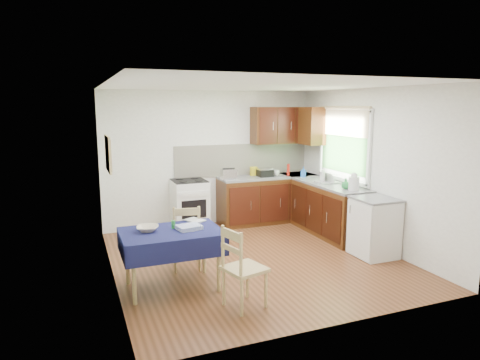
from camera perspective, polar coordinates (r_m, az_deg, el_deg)
name	(u,v)px	position (r m, az deg, el deg)	size (l,w,h in m)	color
floor	(255,258)	(6.42, 1.96, -10.40)	(4.20, 4.20, 0.00)	#512C15
ceiling	(256,85)	(6.03, 2.10, 12.51)	(4.00, 4.20, 0.02)	white
wall_back	(210,158)	(8.05, -3.96, 2.90)	(4.00, 0.02, 2.50)	silver
wall_front	(341,207)	(4.29, 13.32, -3.48)	(4.00, 0.02, 2.50)	silver
wall_left	(109,184)	(5.62, -17.03, -0.53)	(0.02, 4.20, 2.50)	silver
wall_right	(370,168)	(7.13, 16.94, 1.60)	(0.02, 4.20, 2.50)	silver
base_cabinets	(295,204)	(7.95, 7.35, -3.24)	(1.90, 2.30, 0.86)	black
worktop_back	(268,177)	(8.20, 3.71, 0.43)	(1.90, 0.60, 0.04)	slate
worktop_right	(330,185)	(7.53, 11.94, -0.61)	(0.60, 1.70, 0.04)	slate
worktop_corner	(298,175)	(8.50, 7.68, 0.69)	(0.60, 0.60, 0.04)	slate
splashback	(243,159)	(8.26, 0.38, 2.76)	(2.70, 0.02, 0.60)	white
upper_cabinets	(291,125)	(8.32, 6.77, 7.23)	(1.20, 0.85, 0.70)	black
stove	(190,205)	(7.76, -6.74, -3.33)	(0.60, 0.61, 0.92)	white
window	(344,139)	(7.63, 13.65, 5.29)	(0.04, 1.48, 1.26)	#255021
fridge	(374,227)	(6.69, 17.49, -6.04)	(0.58, 0.60, 0.89)	white
corkboard	(108,154)	(5.87, -17.15, 3.34)	(0.04, 0.62, 0.47)	#A18A50
dining_table	(171,239)	(5.31, -9.14, -7.78)	(1.20, 0.81, 0.73)	#100E39
chair_far	(186,235)	(5.91, -7.15, -7.34)	(0.47, 0.47, 0.91)	#A18A50
chair_near	(241,265)	(4.78, 0.17, -11.32)	(0.51, 0.51, 0.93)	#A18A50
toaster	(229,174)	(7.78, -1.52, 0.80)	(0.27, 0.17, 0.21)	silver
sandwich_press	(265,172)	(8.12, 3.34, 1.03)	(0.27, 0.24, 0.16)	black
sauce_bottle	(288,170)	(8.23, 6.46, 1.36)	(0.05, 0.05, 0.23)	red
yellow_packet	(254,171)	(8.21, 1.83, 1.18)	(0.13, 0.08, 0.17)	gold
dish_rack	(328,181)	(7.60, 11.61, -0.18)	(0.38, 0.29, 0.18)	#939398
kettle	(354,182)	(7.01, 14.95, -0.29)	(0.17, 0.17, 0.28)	white
cup	(276,173)	(8.21, 4.83, 0.95)	(0.14, 0.14, 0.11)	silver
soap_bottle_a	(323,175)	(7.59, 10.97, 0.67)	(0.10, 0.10, 0.26)	white
soap_bottle_b	(303,172)	(8.09, 8.45, 1.07)	(0.09, 0.09, 0.20)	blue
soap_bottle_c	(346,184)	(7.07, 13.92, -0.48)	(0.14, 0.14, 0.17)	#24853B
plate_bowl	(148,229)	(5.31, -12.22, -6.34)	(0.26, 0.26, 0.06)	beige
book	(190,222)	(5.61, -6.73, -5.56)	(0.18, 0.25, 0.02)	white
spice_jar	(173,224)	(5.37, -8.89, -5.87)	(0.05, 0.05, 0.10)	#248634
tea_towel	(189,227)	(5.31, -6.82, -6.28)	(0.28, 0.22, 0.05)	navy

